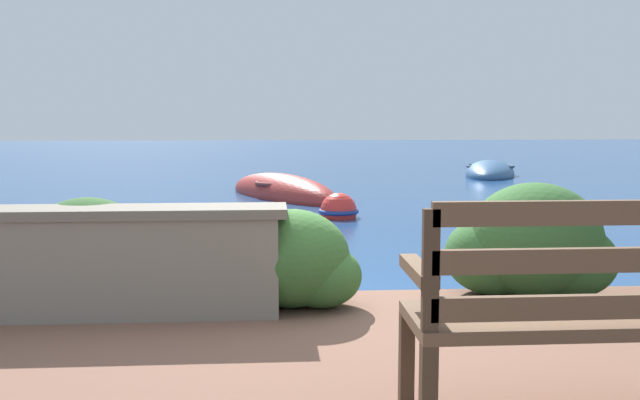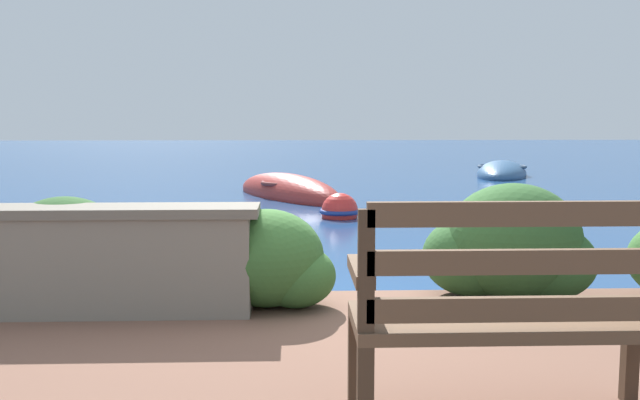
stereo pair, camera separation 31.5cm
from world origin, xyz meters
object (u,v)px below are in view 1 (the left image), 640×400
(rowboat_nearest, at_px, (282,194))
(rowboat_mid, at_px, (490,173))
(park_bench, at_px, (571,308))
(mooring_buoy, at_px, (338,211))

(rowboat_nearest, height_order, rowboat_mid, rowboat_nearest)
(rowboat_nearest, bearing_deg, park_bench, 157.33)
(rowboat_nearest, bearing_deg, mooring_buoy, 167.59)
(rowboat_mid, distance_m, mooring_buoy, 8.47)
(park_bench, height_order, rowboat_mid, park_bench)
(park_bench, distance_m, mooring_buoy, 7.52)
(park_bench, height_order, rowboat_nearest, park_bench)
(rowboat_mid, bearing_deg, park_bench, 2.34)
(park_bench, xyz_separation_m, rowboat_mid, (4.28, 14.69, -0.64))
(mooring_buoy, bearing_deg, rowboat_nearest, 105.64)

